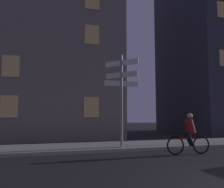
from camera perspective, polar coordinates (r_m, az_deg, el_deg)
The scene contains 4 objects.
sidewalk_kerb at distance 11.24m, azimuth 7.14°, elevation -12.83°, with size 40.00×2.63×0.14m, color #9E9991.
signpost at distance 9.93m, azimuth 2.43°, elevation 0.92°, with size 1.55×1.19×4.08m.
cyclist at distance 9.45m, azimuth 19.11°, elevation -9.86°, with size 1.82×0.35×1.61m.
building_left_block at distance 18.44m, azimuth -21.87°, elevation 12.33°, with size 13.44×8.80×14.05m.
Camera 1 is at (-4.26, -3.24, 1.53)m, focal length 35.86 mm.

